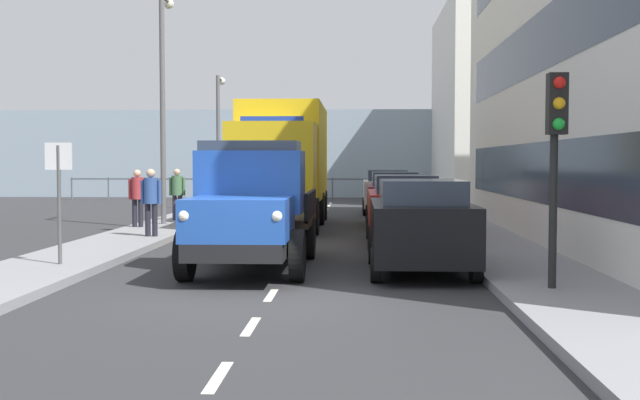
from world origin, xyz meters
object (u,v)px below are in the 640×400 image
object	(u,v)px
lamp_post_far	(219,127)
traffic_light_near	(556,133)
pedestrian_in_dark_coat	(151,197)
car_teal_oppositeside_1	(264,190)
pedestrian_by_lamp	(177,190)
car_navy_oppositeside_0	(241,197)
truck_vintage_blue	(251,208)
lorry_cargo_yellow	(282,161)
car_black_kerbside_near	(420,225)
car_white_kerbside_3	(387,191)
car_red_kerbside_1	(404,208)
car_maroon_kerbside_2	(394,198)
street_sign	(59,181)
lamp_post_promenade	(164,89)
pedestrian_couple_b	(137,193)

from	to	relation	value
lamp_post_far	traffic_light_near	bearing A→B (deg)	112.56
pedestrian_in_dark_coat	car_teal_oppositeside_1	bearing A→B (deg)	-96.79
pedestrian_by_lamp	lamp_post_far	distance (m)	8.16
pedestrian_by_lamp	car_navy_oppositeside_0	bearing A→B (deg)	-175.36
truck_vintage_blue	pedestrian_by_lamp	bearing A→B (deg)	-69.95
lorry_cargo_yellow	car_black_kerbside_near	size ratio (longest dim) A/B	2.10
traffic_light_near	car_black_kerbside_near	bearing A→B (deg)	-56.05
car_black_kerbside_near	car_teal_oppositeside_1	world-z (taller)	same
pedestrian_by_lamp	car_white_kerbside_3	bearing A→B (deg)	-141.26
car_red_kerbside_1	car_navy_oppositeside_0	xyz separation A→B (m)	(4.95, -5.87, 0.00)
car_maroon_kerbside_2	pedestrian_in_dark_coat	distance (m)	8.34
lorry_cargo_yellow	car_maroon_kerbside_2	distance (m)	3.74
truck_vintage_blue	car_maroon_kerbside_2	world-z (taller)	truck_vintage_blue
car_navy_oppositeside_0	traffic_light_near	world-z (taller)	traffic_light_near
car_maroon_kerbside_2	lamp_post_far	xyz separation A→B (m)	(7.01, -7.94, 2.61)
pedestrian_in_dark_coat	street_sign	size ratio (longest dim) A/B	0.76
car_white_kerbside_3	car_teal_oppositeside_1	size ratio (longest dim) A/B	0.95
traffic_light_near	lamp_post_promenade	size ratio (longest dim) A/B	0.46
lorry_cargo_yellow	car_teal_oppositeside_1	world-z (taller)	lorry_cargo_yellow
car_black_kerbside_near	pedestrian_in_dark_coat	world-z (taller)	pedestrian_in_dark_coat
lamp_post_promenade	car_black_kerbside_near	bearing A→B (deg)	127.10
car_red_kerbside_1	lamp_post_far	world-z (taller)	lamp_post_far
car_maroon_kerbside_2	street_sign	world-z (taller)	street_sign
car_red_kerbside_1	street_sign	distance (m)	8.48
car_red_kerbside_1	pedestrian_in_dark_coat	size ratio (longest dim) A/B	2.41
lorry_cargo_yellow	lamp_post_promenade	bearing A→B (deg)	12.53
street_sign	car_red_kerbside_1	bearing A→B (deg)	-142.12
car_maroon_kerbside_2	traffic_light_near	world-z (taller)	traffic_light_near
car_white_kerbside_3	lamp_post_far	xyz separation A→B (m)	(7.01, -2.19, 2.61)
car_white_kerbside_3	car_navy_oppositeside_0	size ratio (longest dim) A/B	0.89
pedestrian_in_dark_coat	lamp_post_far	distance (m)	13.50
lamp_post_far	lorry_cargo_yellow	bearing A→B (deg)	112.63
car_maroon_kerbside_2	car_white_kerbside_3	xyz separation A→B (m)	(0.00, -5.75, 0.00)
pedestrian_couple_b	lamp_post_far	distance (m)	10.76
car_teal_oppositeside_1	pedestrian_by_lamp	world-z (taller)	pedestrian_by_lamp
lamp_post_far	lamp_post_promenade	bearing A→B (deg)	89.60
truck_vintage_blue	lorry_cargo_yellow	bearing A→B (deg)	-87.83
car_maroon_kerbside_2	car_teal_oppositeside_1	size ratio (longest dim) A/B	1.01
pedestrian_couple_b	car_black_kerbside_near	bearing A→B (deg)	133.21
car_white_kerbside_3	traffic_light_near	distance (m)	19.10
car_red_kerbside_1	car_white_kerbside_3	distance (m)	11.32
car_navy_oppositeside_0	street_sign	distance (m)	11.22
car_navy_oppositeside_0	street_sign	world-z (taller)	street_sign
car_teal_oppositeside_1	lorry_cargo_yellow	bearing A→B (deg)	101.28
truck_vintage_blue	lamp_post_promenade	world-z (taller)	lamp_post_promenade
car_red_kerbside_1	car_white_kerbside_3	xyz separation A→B (m)	(0.00, -11.32, -0.00)
car_black_kerbside_near	traffic_light_near	bearing A→B (deg)	123.95
pedestrian_couple_b	street_sign	size ratio (longest dim) A/B	0.74
pedestrian_in_dark_coat	traffic_light_near	world-z (taller)	traffic_light_near
car_white_kerbside_3	car_red_kerbside_1	bearing A→B (deg)	90.00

